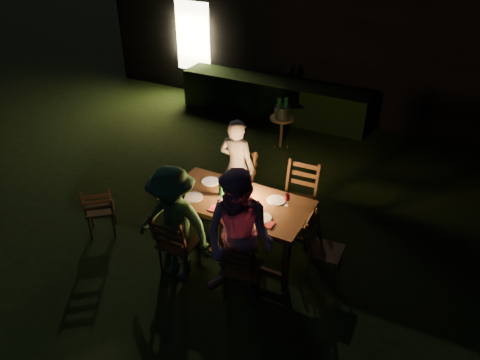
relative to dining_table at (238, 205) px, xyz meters
The scene contains 29 objects.
garden_envelope 6.91m from the dining_table, 97.79° to the left, with size 40.00×40.00×3.20m.
dining_table is the anchor object (origin of this frame).
chair_near_left 0.98m from the dining_table, 120.52° to the right, with size 0.46×0.49×1.01m.
chair_near_right 0.99m from the dining_table, 59.83° to the right, with size 0.46×0.49×0.93m.
chair_far_left 0.98m from the dining_table, 119.89° to the left, with size 0.50×0.53×1.03m.
chair_far_right 1.03m from the dining_table, 54.32° to the left, with size 0.50×0.53×1.05m.
chair_end 1.31m from the dining_table, ahead, with size 0.46×0.43×0.92m.
chair_spare 2.04m from the dining_table, 162.26° to the right, with size 0.58×0.58×0.89m.
person_house_side 0.94m from the dining_table, 118.48° to the left, with size 0.56×0.37×1.53m, color beige.
person_opp_right 0.95m from the dining_table, 61.52° to the right, with size 0.86×0.67×1.77m, color #C084A5.
person_opp_left 0.94m from the dining_table, 119.04° to the right, with size 1.02×0.59×1.58m, color #316235.
lantern 0.25m from the dining_table, 44.72° to the left, with size 0.16×0.16×0.35m.
plate_far_left 0.60m from the dining_table, 157.92° to the left, with size 0.25×0.25×0.01m, color white.
plate_near_left 0.60m from the dining_table, 158.48° to the right, with size 0.25×0.25×0.01m, color white.
plate_far_right 0.51m from the dining_table, 25.78° to the left, with size 0.25×0.25×0.01m, color white.
plate_near_right 0.51m from the dining_table, 26.33° to the right, with size 0.25×0.25×0.01m, color white.
wineglass_a 0.44m from the dining_table, 136.70° to the left, with size 0.06×0.06×0.18m, color #59070F, non-canonical shape.
wineglass_b 0.75m from the dining_table, behind, with size 0.06×0.06×0.18m, color #59070F, non-canonical shape.
wineglass_c 0.44m from the dining_table, 43.30° to the right, with size 0.06×0.06×0.18m, color #59070F, non-canonical shape.
wineglass_d 0.67m from the dining_table, 15.91° to the left, with size 0.06×0.06×0.18m, color #59070F, non-canonical shape.
wineglass_e 0.36m from the dining_table, 108.71° to the right, with size 0.06×0.06×0.18m, color silver, non-canonical shape.
bottle_table 0.33m from the dining_table, behind, with size 0.07×0.07×0.28m, color #0F471E.
napkin_left 0.36m from the dining_table, 115.39° to the right, with size 0.18×0.14×0.01m, color red.
napkin_right 0.63m from the dining_table, 28.89° to the right, with size 0.18×0.14×0.01m, color red.
phone 0.69m from the dining_table, 154.46° to the right, with size 0.14×0.07×0.01m, color black.
side_table 3.15m from the dining_table, 102.29° to the left, with size 0.46×0.46×0.62m.
ice_bucket 3.15m from the dining_table, 102.29° to the left, with size 0.30×0.30×0.22m, color #A5A8AD.
bottle_bucket_a 3.12m from the dining_table, 103.34° to the left, with size 0.07×0.07×0.32m, color #0F471E.
bottle_bucket_b 3.18m from the dining_table, 101.25° to the left, with size 0.07×0.07×0.32m, color #0F471E.
Camera 1 is at (3.28, -5.14, 4.25)m, focal length 35.00 mm.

